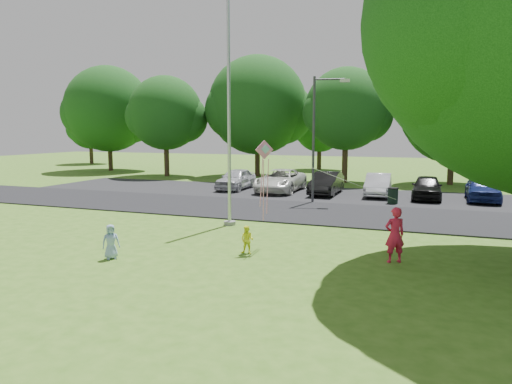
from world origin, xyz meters
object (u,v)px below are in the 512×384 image
(street_lamp, at_px, (319,128))
(trash_can, at_px, (393,196))
(kite, at_px, (266,163))
(flagpole, at_px, (229,126))
(woman, at_px, (395,235))
(child_yellow, at_px, (247,240))
(child_blue, at_px, (111,242))

(street_lamp, distance_m, trash_can, 5.44)
(street_lamp, xyz_separation_m, kite, (0.53, -10.37, -1.23))
(flagpole, distance_m, street_lamp, 7.45)
(woman, distance_m, child_yellow, 4.57)
(flagpole, relative_size, street_lamp, 1.46)
(trash_can, distance_m, kite, 11.99)
(street_lamp, xyz_separation_m, woman, (4.68, -10.54, -3.27))
(trash_can, xyz_separation_m, child_yellow, (-3.77, -12.03, -0.00))
(flagpole, xyz_separation_m, child_blue, (-1.39, -6.03, -3.62))
(child_yellow, height_order, child_blue, child_blue)
(street_lamp, xyz_separation_m, trash_can, (3.94, 0.88, -3.65))
(trash_can, distance_m, child_yellow, 12.60)
(child_yellow, bearing_deg, child_blue, -151.22)
(woman, xyz_separation_m, child_yellow, (-4.51, -0.61, -0.39))
(woman, xyz_separation_m, child_blue, (-8.26, -2.61, -0.30))
(trash_can, distance_m, woman, 11.45)
(trash_can, height_order, woman, woman)
(child_yellow, relative_size, kite, 0.20)
(flagpole, height_order, street_lamp, flagpole)
(woman, bearing_deg, flagpole, -53.77)
(child_yellow, bearing_deg, woman, 8.41)
(flagpole, xyz_separation_m, kite, (2.73, -3.24, -1.28))
(street_lamp, distance_m, kite, 10.45)
(child_blue, bearing_deg, street_lamp, 26.61)
(flagpole, bearing_deg, trash_can, 52.56)
(street_lamp, xyz_separation_m, child_yellow, (0.17, -11.15, -3.66))
(street_lamp, bearing_deg, child_blue, -117.11)
(child_yellow, xyz_separation_m, kite, (0.37, 0.79, 2.43))
(child_yellow, bearing_deg, flagpole, 121.03)
(woman, height_order, child_yellow, woman)
(child_blue, bearing_deg, flagpole, 28.83)
(kite, bearing_deg, street_lamp, 52.58)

